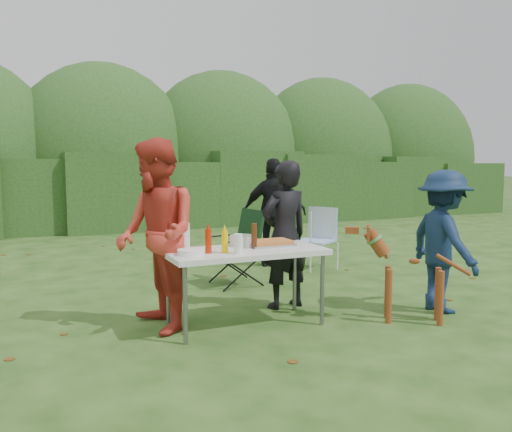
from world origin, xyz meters
name	(u,v)px	position (x,y,z in m)	size (l,w,h in m)	color
ground	(264,330)	(0.00, 0.00, 0.00)	(80.00, 80.00, 0.00)	#1E4211
hedge_row	(115,192)	(0.00, 8.00, 0.85)	(22.00, 1.40, 1.70)	#23471C
shrub_backdrop	(103,159)	(0.00, 9.60, 1.60)	(20.00, 2.60, 3.20)	#3D6628
folding_table	(245,255)	(-0.10, 0.20, 0.69)	(1.50, 0.70, 0.74)	silver
person_cook	(285,235)	(0.53, 0.63, 0.79)	(0.57, 0.38, 1.58)	black
person_red_jacket	(156,235)	(-0.90, 0.41, 0.89)	(0.87, 0.68, 1.79)	red
person_black_puffy	(274,212)	(1.44, 2.72, 0.80)	(0.94, 0.39, 1.60)	black
child	(443,241)	(1.97, -0.18, 0.74)	(0.96, 0.55, 1.48)	#102442
dog	(414,276)	(1.44, -0.36, 0.46)	(0.96, 0.39, 0.92)	brown
camping_chair	(236,247)	(0.45, 1.82, 0.48)	(0.60, 0.60, 0.96)	black
lawn_chair	(316,238)	(1.90, 2.30, 0.44)	(0.53, 0.53, 0.89)	#3F8BDA
food_tray	(270,245)	(0.20, 0.30, 0.75)	(0.45, 0.30, 0.02)	#B7B7BA
focaccia_bread	(270,242)	(0.20, 0.30, 0.78)	(0.40, 0.26, 0.04)	#C4702F
mustard_bottle	(225,242)	(-0.35, 0.11, 0.84)	(0.06, 0.06, 0.20)	#FFCF04
ketchup_bottle	(208,241)	(-0.49, 0.14, 0.85)	(0.06, 0.06, 0.22)	#B02007
beer_bottle	(254,236)	(-0.01, 0.21, 0.86)	(0.06, 0.06, 0.24)	#47230F
paper_towel_roll	(183,237)	(-0.66, 0.38, 0.87)	(0.12, 0.12, 0.26)	white
cup_stack	(238,244)	(-0.26, 0.01, 0.83)	(0.08, 0.08, 0.18)	white
pasta_bowl	(243,241)	(-0.04, 0.42, 0.79)	(0.26, 0.26, 0.10)	silver
plate_stack	(191,252)	(-0.66, 0.13, 0.77)	(0.24, 0.24, 0.05)	white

